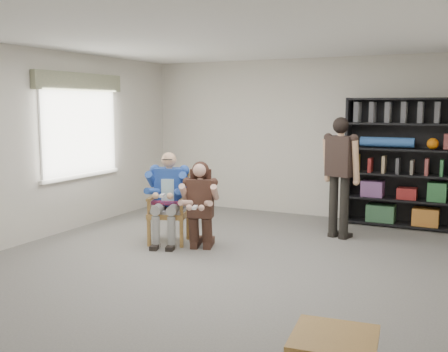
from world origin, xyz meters
The scene contains 8 objects.
room_shell centered at (0.00, 0.00, 1.40)m, with size 6.00×7.00×2.80m, color beige, non-canonical shape.
floor centered at (0.00, 0.00, 0.00)m, with size 6.00×7.00×0.01m, color #62605A.
window_left centered at (-2.95, 1.00, 1.63)m, with size 0.16×2.00×1.75m, color white, non-canonical shape.
armchair centered at (-1.15, 0.74, 0.51)m, with size 0.59×0.57×1.02m, color olive, non-canonical shape.
seated_man centered at (-1.15, 0.74, 0.66)m, with size 0.57×0.80×1.33m, color navy, non-canonical shape.
kneeling_woman centered at (-0.57, 0.62, 0.61)m, with size 0.51×0.82×1.21m, color #36221A, non-canonical shape.
bookshelf centered at (1.70, 3.28, 1.05)m, with size 1.80×0.38×2.10m, color black, non-canonical shape.
standing_man centered at (0.97, 2.10, 0.90)m, with size 0.55×0.31×1.80m, color black, non-canonical shape.
Camera 1 is at (2.81, -5.55, 1.97)m, focal length 42.00 mm.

